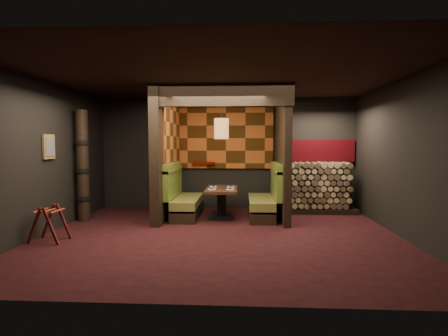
% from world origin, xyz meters
% --- Properties ---
extents(floor, '(6.50, 5.50, 0.02)m').
position_xyz_m(floor, '(0.00, 0.00, -0.01)').
color(floor, black).
rests_on(floor, ground).
extents(ceiling, '(6.50, 5.50, 0.02)m').
position_xyz_m(ceiling, '(0.00, 0.00, 2.86)').
color(ceiling, black).
rests_on(ceiling, ground).
extents(wall_back, '(6.50, 0.02, 2.85)m').
position_xyz_m(wall_back, '(0.00, 2.76, 1.43)').
color(wall_back, black).
rests_on(wall_back, ground).
extents(wall_front, '(6.50, 0.02, 2.85)m').
position_xyz_m(wall_front, '(0.00, -2.76, 1.43)').
color(wall_front, black).
rests_on(wall_front, ground).
extents(wall_left, '(0.02, 5.50, 2.85)m').
position_xyz_m(wall_left, '(-3.26, 0.00, 1.43)').
color(wall_left, black).
rests_on(wall_left, ground).
extents(wall_right, '(0.02, 5.50, 2.85)m').
position_xyz_m(wall_right, '(3.26, 0.00, 1.43)').
color(wall_right, black).
rests_on(wall_right, ground).
extents(partition_left, '(0.20, 2.20, 2.85)m').
position_xyz_m(partition_left, '(-1.35, 1.65, 1.43)').
color(partition_left, black).
rests_on(partition_left, floor).
extents(partition_right, '(0.15, 2.10, 2.85)m').
position_xyz_m(partition_right, '(1.30, 1.70, 1.43)').
color(partition_right, black).
rests_on(partition_right, floor).
extents(header_beam, '(2.85, 0.18, 0.44)m').
position_xyz_m(header_beam, '(-0.02, 0.70, 2.63)').
color(header_beam, black).
rests_on(header_beam, partition_left).
extents(tapa_back_panel, '(2.40, 0.06, 1.55)m').
position_xyz_m(tapa_back_panel, '(-0.02, 2.71, 1.82)').
color(tapa_back_panel, '#A34E1C').
rests_on(tapa_back_panel, wall_back).
extents(tapa_side_panel, '(0.04, 1.85, 1.45)m').
position_xyz_m(tapa_side_panel, '(-1.23, 1.82, 1.85)').
color(tapa_side_panel, '#A34E1C').
rests_on(tapa_side_panel, partition_left).
extents(lacquer_shelf, '(0.60, 0.12, 0.07)m').
position_xyz_m(lacquer_shelf, '(-0.60, 2.65, 1.18)').
color(lacquer_shelf, '#4F0C03').
rests_on(lacquer_shelf, wall_back).
extents(booth_bench_left, '(0.68, 1.60, 1.14)m').
position_xyz_m(booth_bench_left, '(-0.96, 1.65, 0.40)').
color(booth_bench_left, black).
rests_on(booth_bench_left, floor).
extents(booth_bench_right, '(0.68, 1.60, 1.14)m').
position_xyz_m(booth_bench_right, '(0.93, 1.65, 0.40)').
color(booth_bench_right, black).
rests_on(booth_bench_right, floor).
extents(dining_table, '(0.71, 1.29, 0.68)m').
position_xyz_m(dining_table, '(-0.07, 1.53, 0.45)').
color(dining_table, black).
rests_on(dining_table, floor).
extents(place_settings, '(0.59, 0.63, 0.03)m').
position_xyz_m(place_settings, '(-0.07, 1.53, 0.69)').
color(place_settings, white).
rests_on(place_settings, dining_table).
extents(pendant_lamp, '(0.32, 0.32, 1.07)m').
position_xyz_m(pendant_lamp, '(-0.07, 1.48, 2.01)').
color(pendant_lamp, '#905D33').
rests_on(pendant_lamp, ceiling).
extents(framed_picture, '(0.05, 0.36, 0.46)m').
position_xyz_m(framed_picture, '(-3.22, 0.10, 1.62)').
color(framed_picture, olive).
rests_on(framed_picture, wall_left).
extents(luggage_rack, '(0.63, 0.46, 0.66)m').
position_xyz_m(luggage_rack, '(-2.91, -0.51, 0.33)').
color(luggage_rack, '#41110F').
rests_on(luggage_rack, floor).
extents(totem_column, '(0.31, 0.31, 2.40)m').
position_xyz_m(totem_column, '(-3.05, 1.10, 1.19)').
color(totem_column, black).
rests_on(totem_column, floor).
extents(firewood_stack, '(1.73, 0.70, 1.22)m').
position_xyz_m(firewood_stack, '(2.29, 2.35, 0.61)').
color(firewood_stack, black).
rests_on(firewood_stack, floor).
extents(mosaic_header, '(1.83, 0.10, 0.56)m').
position_xyz_m(mosaic_header, '(2.29, 2.68, 1.50)').
color(mosaic_header, maroon).
rests_on(mosaic_header, wall_back).
extents(bay_front_post, '(0.08, 0.08, 2.85)m').
position_xyz_m(bay_front_post, '(1.39, 1.96, 1.43)').
color(bay_front_post, black).
rests_on(bay_front_post, floor).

